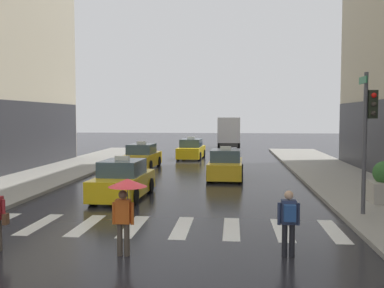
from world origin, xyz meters
TOP-DOWN VIEW (x-y plane):
  - ground_plane at (0.00, 0.00)m, footprint 160.00×160.00m
  - crosswalk_markings at (-0.00, 3.00)m, footprint 11.30×2.80m
  - traffic_light_pole at (6.88, 4.84)m, footprint 0.44×0.84m
  - taxi_lead at (-2.32, 7.77)m, footprint 2.06×4.60m
  - taxi_second at (1.94, 14.05)m, footprint 2.01×4.58m
  - taxi_third at (-3.74, 18.42)m, footprint 2.06×4.60m
  - taxi_fourth at (-1.05, 25.13)m, footprint 2.10×4.62m
  - box_truck at (1.91, 35.92)m, footprint 2.30×7.55m
  - pedestrian_with_umbrella at (-0.29, 0.10)m, footprint 0.96×0.96m
  - pedestrian_with_backpack at (3.72, 0.38)m, footprint 0.55×0.43m
  - planter_near_corner at (8.18, 6.99)m, footprint 1.10×1.10m

SIDE VIEW (x-z plane):
  - ground_plane at x=0.00m, z-range 0.00..0.00m
  - crosswalk_markings at x=0.00m, z-range 0.00..0.01m
  - taxi_lead at x=-2.32m, z-range -0.18..1.63m
  - taxi_second at x=1.94m, z-range -0.18..1.63m
  - taxi_third at x=-3.74m, z-range -0.18..1.63m
  - taxi_fourth at x=-1.05m, z-range -0.18..1.63m
  - planter_near_corner at x=8.18m, z-range 0.07..1.67m
  - pedestrian_with_backpack at x=3.72m, z-range 0.15..1.80m
  - pedestrian_with_umbrella at x=-0.29m, z-range 0.55..2.49m
  - box_truck at x=1.91m, z-range 0.18..3.53m
  - traffic_light_pole at x=6.88m, z-range 0.86..5.66m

